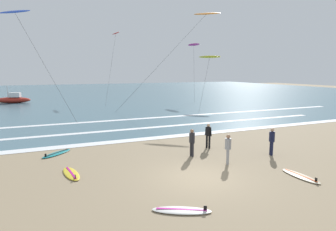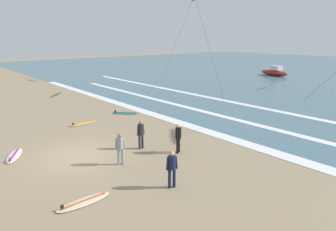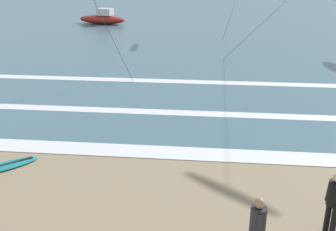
% 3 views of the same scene
% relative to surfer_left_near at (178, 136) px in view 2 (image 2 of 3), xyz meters
% --- Properties ---
extents(ground_plane, '(160.00, 160.00, 0.00)m').
position_rel_surfer_left_near_xyz_m(ground_plane, '(-3.00, -4.27, -0.96)').
color(ground_plane, '#937F60').
extents(wave_foam_shoreline, '(56.25, 0.96, 0.01)m').
position_rel_surfer_left_near_xyz_m(wave_foam_shoreline, '(-2.11, 3.87, -0.94)').
color(wave_foam_shoreline, white).
rests_on(wave_foam_shoreline, ocean_surface).
extents(wave_foam_mid_break, '(42.45, 0.64, 0.01)m').
position_rel_surfer_left_near_xyz_m(wave_foam_mid_break, '(-4.38, 7.66, -0.94)').
color(wave_foam_mid_break, white).
rests_on(wave_foam_mid_break, ocean_surface).
extents(wave_foam_outer_break, '(56.98, 0.70, 0.01)m').
position_rel_surfer_left_near_xyz_m(wave_foam_outer_break, '(-2.89, 12.43, -0.94)').
color(wave_foam_outer_break, white).
rests_on(wave_foam_outer_break, ocean_surface).
extents(surfer_left_near, '(0.32, 0.50, 1.60)m').
position_rel_surfer_left_near_xyz_m(surfer_left_near, '(0.00, 0.00, 0.00)').
color(surfer_left_near, black).
rests_on(surfer_left_near, ground).
extents(surfer_right_near, '(0.32, 0.51, 1.60)m').
position_rel_surfer_left_near_xyz_m(surfer_right_near, '(-1.77, -1.16, 0.00)').
color(surfer_right_near, '#232328').
rests_on(surfer_right_near, ground).
extents(surfer_left_far, '(0.32, 0.51, 1.60)m').
position_rel_surfer_left_near_xyz_m(surfer_left_far, '(2.63, -2.74, 0.00)').
color(surfer_left_far, '#141938').
rests_on(surfer_left_far, ground).
extents(surfer_mid_group, '(0.34, 0.48, 1.60)m').
position_rel_surfer_left_near_xyz_m(surfer_mid_group, '(-0.68, -3.13, 0.00)').
color(surfer_mid_group, gray).
rests_on(surfer_mid_group, ground).
extents(surfboard_near_water, '(1.95, 1.86, 0.25)m').
position_rel_surfer_left_near_xyz_m(surfboard_near_water, '(-8.94, 2.33, -0.91)').
color(surfboard_near_water, teal).
rests_on(surfboard_near_water, ground).
extents(surfboard_left_pile, '(0.91, 2.17, 0.25)m').
position_rel_surfer_left_near_xyz_m(surfboard_left_pile, '(-8.42, -1.50, -0.91)').
color(surfboard_left_pile, yellow).
rests_on(surfboard_left_pile, ground).
extents(surfboard_right_spare, '(2.14, 1.50, 0.25)m').
position_rel_surfer_left_near_xyz_m(surfboard_right_spare, '(-5.14, -6.83, -0.91)').
color(surfboard_right_spare, silver).
rests_on(surfboard_right_spare, ground).
extents(surfboard_foreground_flat, '(0.63, 2.11, 0.25)m').
position_rel_surfer_left_near_xyz_m(surfboard_foreground_flat, '(1.38, -6.01, -0.91)').
color(surfboard_foreground_flat, beige).
rests_on(surfboard_foreground_flat, ground).
extents(offshore_boat, '(5.45, 2.80, 2.70)m').
position_rel_surfer_left_near_xyz_m(offshore_boat, '(-14.16, 33.86, -0.40)').
color(offshore_boat, maroon).
rests_on(offshore_boat, ground).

